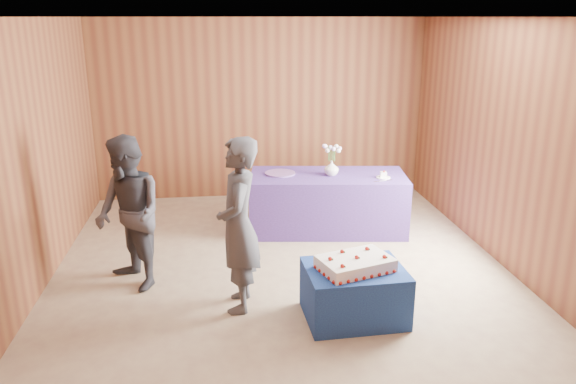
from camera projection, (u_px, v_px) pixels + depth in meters
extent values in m
plane|color=tan|center=(284.00, 277.00, 6.08)|extent=(6.00, 6.00, 0.00)
cube|color=brown|center=(261.00, 110.00, 8.52)|extent=(5.00, 0.04, 2.70)
cube|color=brown|center=(352.00, 296.00, 2.84)|extent=(5.00, 0.04, 2.70)
cube|color=brown|center=(25.00, 164.00, 5.38)|extent=(0.04, 6.00, 2.70)
cube|color=brown|center=(516.00, 149.00, 5.97)|extent=(0.04, 6.00, 2.70)
cube|color=white|center=(283.00, 17.00, 5.27)|extent=(5.00, 6.00, 0.04)
cube|color=navy|center=(354.00, 293.00, 5.21)|extent=(0.93, 0.74, 0.50)
cube|color=#523592|center=(328.00, 202.00, 7.35)|extent=(2.10, 1.14, 0.75)
cube|color=white|center=(355.00, 264.00, 5.09)|extent=(0.74, 0.60, 0.12)
sphere|color=#97120B|center=(336.00, 284.00, 4.79)|extent=(0.03, 0.03, 0.03)
sphere|color=#97120B|center=(398.00, 270.00, 5.05)|extent=(0.03, 0.03, 0.03)
sphere|color=#97120B|center=(313.00, 265.00, 5.16)|extent=(0.03, 0.03, 0.03)
sphere|color=#97120B|center=(372.00, 253.00, 5.42)|extent=(0.03, 0.03, 0.03)
sphere|color=#97120B|center=(343.00, 264.00, 4.90)|extent=(0.04, 0.04, 0.04)
cone|color=#114E14|center=(346.00, 265.00, 4.91)|extent=(0.02, 0.03, 0.03)
sphere|color=#97120B|center=(366.00, 249.00, 5.22)|extent=(0.04, 0.04, 0.04)
cone|color=#114E14|center=(368.00, 250.00, 5.23)|extent=(0.02, 0.03, 0.03)
sphere|color=#97120B|center=(356.00, 256.00, 5.07)|extent=(0.04, 0.04, 0.04)
cone|color=#114E14|center=(358.00, 257.00, 5.08)|extent=(0.02, 0.03, 0.03)
imported|color=silver|center=(331.00, 168.00, 7.19)|extent=(0.20, 0.20, 0.19)
cylinder|color=#346528|center=(335.00, 154.00, 7.14)|extent=(0.01, 0.01, 0.17)
sphere|color=#D9C1FA|center=(340.00, 148.00, 7.12)|extent=(0.06, 0.06, 0.06)
cylinder|color=#346528|center=(334.00, 154.00, 7.17)|extent=(0.01, 0.01, 0.17)
sphere|color=white|center=(336.00, 147.00, 7.19)|extent=(0.06, 0.06, 0.06)
cylinder|color=#346528|center=(331.00, 154.00, 7.17)|extent=(0.01, 0.01, 0.17)
sphere|color=#D9C1FA|center=(330.00, 146.00, 7.20)|extent=(0.06, 0.06, 0.06)
cylinder|color=#346528|center=(329.00, 154.00, 7.16)|extent=(0.01, 0.01, 0.17)
sphere|color=white|center=(325.00, 147.00, 7.17)|extent=(0.06, 0.06, 0.06)
cylinder|color=#346528|center=(329.00, 155.00, 7.13)|extent=(0.01, 0.01, 0.17)
sphere|color=#D9C1FA|center=(324.00, 148.00, 7.10)|extent=(0.06, 0.06, 0.06)
cylinder|color=#346528|center=(330.00, 155.00, 7.11)|extent=(0.01, 0.01, 0.17)
sphere|color=white|center=(328.00, 149.00, 7.04)|extent=(0.06, 0.06, 0.06)
cylinder|color=#346528|center=(332.00, 155.00, 7.10)|extent=(0.01, 0.01, 0.17)
sphere|color=#D9C1FA|center=(334.00, 150.00, 7.02)|extent=(0.06, 0.06, 0.06)
cylinder|color=#346528|center=(334.00, 155.00, 7.11)|extent=(0.01, 0.01, 0.17)
sphere|color=white|center=(339.00, 149.00, 7.05)|extent=(0.06, 0.06, 0.06)
cylinder|color=#7650A1|center=(280.00, 173.00, 7.27)|extent=(0.43, 0.43, 0.02)
cylinder|color=white|center=(383.00, 177.00, 7.10)|extent=(0.22, 0.22, 0.01)
cube|color=white|center=(383.00, 174.00, 7.09)|extent=(0.08, 0.08, 0.07)
sphere|color=#97120B|center=(384.00, 171.00, 7.05)|extent=(0.03, 0.03, 0.03)
cube|color=#AEAEB3|center=(383.00, 181.00, 6.97)|extent=(0.26, 0.08, 0.00)
imported|color=#383A43|center=(238.00, 225.00, 5.23)|extent=(0.45, 0.64, 1.68)
imported|color=#35353F|center=(129.00, 214.00, 5.66)|extent=(0.93, 0.98, 1.59)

